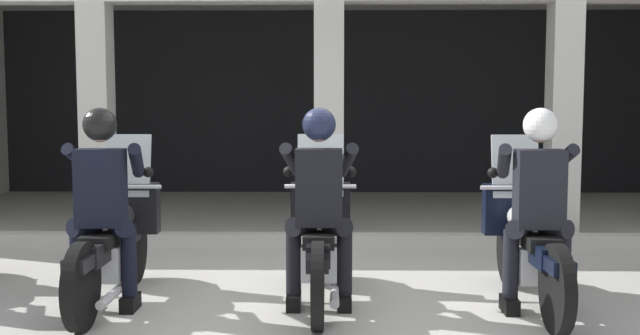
{
  "coord_description": "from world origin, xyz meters",
  "views": [
    {
      "loc": [
        0.1,
        -6.08,
        1.64
      ],
      "look_at": [
        0.0,
        0.15,
        1.08
      ],
      "focal_mm": 41.84,
      "sensor_mm": 36.0,
      "label": 1
    }
  ],
  "objects_px": {
    "police_officer_left": "(102,191)",
    "motorcycle_center": "(320,240)",
    "police_officer_right": "(538,192)",
    "motorcycle_right": "(527,242)",
    "motorcycle_left": "(114,240)",
    "police_officer_center": "(319,191)"
  },
  "relations": [
    {
      "from": "motorcycle_left",
      "to": "police_officer_center",
      "type": "height_order",
      "value": "police_officer_center"
    },
    {
      "from": "police_officer_left",
      "to": "motorcycle_right",
      "type": "height_order",
      "value": "police_officer_left"
    },
    {
      "from": "motorcycle_left",
      "to": "motorcycle_center",
      "type": "height_order",
      "value": "same"
    },
    {
      "from": "police_officer_right",
      "to": "police_officer_center",
      "type": "bearing_deg",
      "value": -172.39
    },
    {
      "from": "police_officer_right",
      "to": "motorcycle_right",
      "type": "bearing_deg",
      "value": 99.77
    },
    {
      "from": "motorcycle_center",
      "to": "motorcycle_right",
      "type": "xyz_separation_m",
      "value": [
        1.68,
        -0.07,
        0.0
      ]
    },
    {
      "from": "motorcycle_center",
      "to": "police_officer_center",
      "type": "height_order",
      "value": "police_officer_center"
    },
    {
      "from": "motorcycle_center",
      "to": "police_officer_center",
      "type": "distance_m",
      "value": 0.52
    },
    {
      "from": "police_officer_center",
      "to": "police_officer_right",
      "type": "height_order",
      "value": "same"
    },
    {
      "from": "police_officer_left",
      "to": "motorcycle_right",
      "type": "bearing_deg",
      "value": 12.1
    },
    {
      "from": "motorcycle_left",
      "to": "police_officer_right",
      "type": "height_order",
      "value": "police_officer_right"
    },
    {
      "from": "police_officer_center",
      "to": "motorcycle_right",
      "type": "xyz_separation_m",
      "value": [
        1.68,
        0.21,
        -0.44
      ]
    },
    {
      "from": "motorcycle_left",
      "to": "motorcycle_right",
      "type": "bearing_deg",
      "value": 7.27
    },
    {
      "from": "motorcycle_right",
      "to": "police_officer_right",
      "type": "distance_m",
      "value": 0.52
    },
    {
      "from": "motorcycle_center",
      "to": "motorcycle_right",
      "type": "bearing_deg",
      "value": 7.89
    },
    {
      "from": "motorcycle_left",
      "to": "police_officer_left",
      "type": "bearing_deg",
      "value": -82.77
    },
    {
      "from": "police_officer_left",
      "to": "motorcycle_center",
      "type": "relative_size",
      "value": 0.78
    },
    {
      "from": "police_officer_left",
      "to": "motorcycle_center",
      "type": "xyz_separation_m",
      "value": [
        1.68,
        0.34,
        -0.44
      ]
    },
    {
      "from": "motorcycle_left",
      "to": "police_officer_left",
      "type": "relative_size",
      "value": 1.29
    },
    {
      "from": "police_officer_left",
      "to": "police_officer_center",
      "type": "xyz_separation_m",
      "value": [
        1.68,
        0.06,
        0.0
      ]
    },
    {
      "from": "motorcycle_left",
      "to": "police_officer_right",
      "type": "xyz_separation_m",
      "value": [
        3.36,
        -0.3,
        0.44
      ]
    },
    {
      "from": "police_officer_left",
      "to": "motorcycle_left",
      "type": "bearing_deg",
      "value": 97.23
    }
  ]
}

